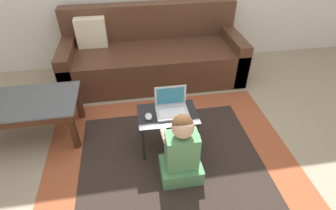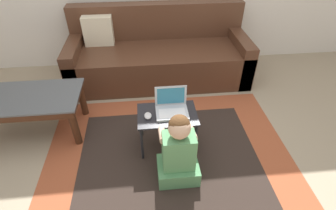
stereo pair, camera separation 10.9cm
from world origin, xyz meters
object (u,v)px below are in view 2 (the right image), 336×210
(couch, at_px, (158,56))
(person_seated, at_px, (178,152))
(computer_mouse, at_px, (148,116))
(laptop, at_px, (172,108))
(coffee_table, at_px, (26,102))
(laptop_desk, at_px, (167,118))

(couch, distance_m, person_seated, 1.68)
(couch, bearing_deg, computer_mouse, -97.76)
(couch, height_order, laptop, couch)
(couch, distance_m, laptop, 1.29)
(person_seated, bearing_deg, computer_mouse, 123.13)
(couch, xyz_separation_m, computer_mouse, (-0.18, -1.33, 0.11))
(coffee_table, xyz_separation_m, person_seated, (1.39, -0.72, -0.07))
(couch, bearing_deg, coffee_table, -144.50)
(couch, height_order, computer_mouse, couch)
(laptop_desk, distance_m, person_seated, 0.38)
(coffee_table, height_order, computer_mouse, coffee_table)
(person_seated, bearing_deg, coffee_table, 152.53)
(laptop_desk, bearing_deg, coffee_table, 165.50)
(computer_mouse, bearing_deg, person_seated, -56.87)
(person_seated, bearing_deg, laptop, 91.42)
(coffee_table, distance_m, person_seated, 1.57)
(couch, bearing_deg, laptop, -88.49)
(coffee_table, height_order, laptop, laptop)
(laptop_desk, relative_size, laptop, 1.86)
(laptop_desk, bearing_deg, laptop, 30.36)
(laptop, height_order, computer_mouse, laptop)
(laptop_desk, relative_size, computer_mouse, 5.87)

